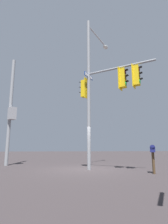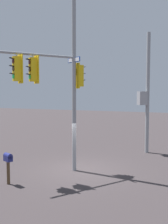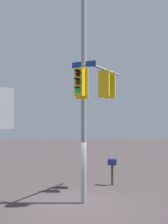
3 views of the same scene
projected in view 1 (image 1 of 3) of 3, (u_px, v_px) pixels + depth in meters
ground_plane at (85, 169)px, 10.75m from camera, size 80.00×80.00×0.00m
main_signal_pole_assembly at (102, 81)px, 11.22m from camera, size 3.93×5.11×9.66m
secondary_pole_assembly at (11, 111)px, 13.44m from camera, size 0.72×0.80×8.00m
mailbox at (153, 151)px, 9.14m from camera, size 0.40×0.50×1.41m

